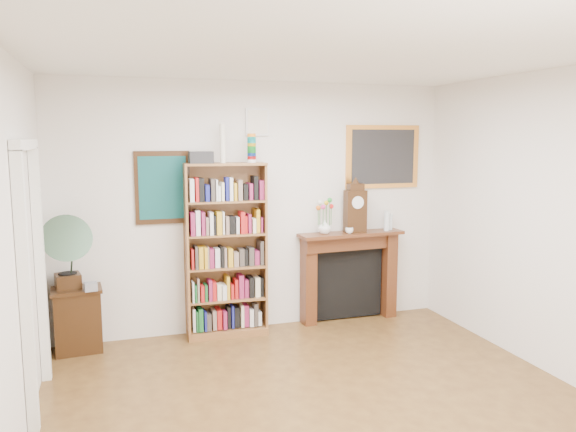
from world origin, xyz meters
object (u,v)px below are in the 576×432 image
object	(u,v)px
side_cabinet	(78,320)
mantel_clock	(355,209)
bookshelf	(226,240)
cd_stack	(91,287)
fireplace	(349,268)
gramophone	(65,248)
bottle_left	(387,221)
teacup	(349,230)
flower_vase	(325,227)
bottle_right	(390,222)

from	to	relation	value
side_cabinet	mantel_clock	bearing A→B (deg)	-3.46
bookshelf	cd_stack	world-z (taller)	bookshelf
fireplace	side_cabinet	bearing A→B (deg)	178.61
bookshelf	gramophone	bearing A→B (deg)	-172.78
cd_stack	bottle_left	world-z (taller)	bottle_left
gramophone	cd_stack	distance (m)	0.46
mantel_clock	bottle_left	size ratio (longest dim) A/B	2.39
cd_stack	mantel_clock	bearing A→B (deg)	3.29
teacup	bottle_left	distance (m)	0.52
flower_vase	teacup	distance (m)	0.29
flower_vase	side_cabinet	bearing A→B (deg)	-178.87
bookshelf	flower_vase	size ratio (longest dim) A/B	13.76
side_cabinet	mantel_clock	size ratio (longest dim) A/B	1.16
mantel_clock	cd_stack	bearing A→B (deg)	-177.14
flower_vase	teacup	xyz separation A→B (m)	(0.28, -0.07, -0.04)
fireplace	flower_vase	distance (m)	0.63
cd_stack	flower_vase	size ratio (longest dim) A/B	0.75
side_cabinet	bottle_right	xyz separation A→B (m)	(3.57, 0.07, 0.84)
gramophone	mantel_clock	xyz separation A→B (m)	(3.17, 0.13, 0.25)
bookshelf	mantel_clock	bearing A→B (deg)	3.90
teacup	bottle_right	bearing A→B (deg)	8.71
side_cabinet	teacup	bearing A→B (deg)	-4.54
side_cabinet	teacup	distance (m)	3.10
side_cabinet	fireplace	distance (m)	3.07
gramophone	bottle_left	xyz separation A→B (m)	(3.58, 0.13, 0.09)
gramophone	bottle_left	bearing A→B (deg)	-9.21
bottle_right	flower_vase	bearing A→B (deg)	-179.16
bottle_left	bottle_right	xyz separation A→B (m)	(0.06, 0.03, -0.02)
mantel_clock	flower_vase	size ratio (longest dim) A/B	3.59
bottle_left	side_cabinet	bearing A→B (deg)	-179.44
bookshelf	bottle_right	bearing A→B (deg)	4.62
fireplace	cd_stack	size ratio (longest dim) A/B	10.74
cd_stack	bottle_left	distance (m)	3.40
side_cabinet	flower_vase	size ratio (longest dim) A/B	4.16
gramophone	mantel_clock	bearing A→B (deg)	-8.91
bookshelf	side_cabinet	world-z (taller)	bookshelf
fireplace	mantel_clock	world-z (taller)	mantel_clock
gramophone	cd_stack	size ratio (longest dim) A/B	6.51
mantel_clock	teacup	size ratio (longest dim) A/B	6.17
gramophone	teacup	world-z (taller)	gramophone
cd_stack	bottle_right	size ratio (longest dim) A/B	0.60
teacup	bottle_left	size ratio (longest dim) A/B	0.39
gramophone	flower_vase	size ratio (longest dim) A/B	4.88
side_cabinet	bottle_right	world-z (taller)	bottle_right
mantel_clock	teacup	bearing A→B (deg)	-149.66
gramophone	cd_stack	bearing A→B (deg)	-21.77
teacup	bookshelf	bearing A→B (deg)	178.38
bookshelf	bottle_left	distance (m)	1.96
bottle_right	gramophone	bearing A→B (deg)	-177.51
fireplace	teacup	xyz separation A→B (m)	(-0.06, -0.12, 0.48)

